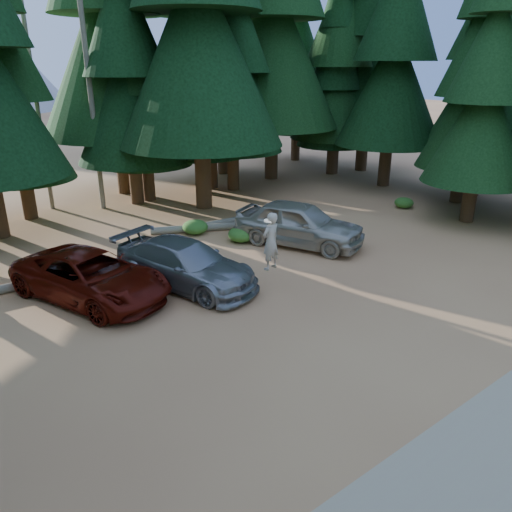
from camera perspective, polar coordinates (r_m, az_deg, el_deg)
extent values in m
plane|color=#AE714A|center=(13.61, 3.03, -8.34)|extent=(160.00, 160.00, 0.00)
cylinder|color=gray|center=(24.95, -18.55, 18.59)|extent=(0.24, 0.24, 12.00)
cylinder|color=gray|center=(25.83, -23.78, 15.75)|extent=(0.20, 0.20, 10.00)
imported|color=#550F07|center=(15.77, -18.33, -2.22)|extent=(4.04, 5.71, 1.45)
imported|color=#92959A|center=(16.00, -8.09, -0.94)|extent=(3.53, 5.41, 1.46)
imported|color=#B9B4A5|center=(19.51, 4.95, 3.72)|extent=(3.97, 5.46, 1.73)
imported|color=beige|center=(15.50, 1.68, 1.69)|extent=(0.74, 0.55, 1.85)
cylinder|color=white|center=(15.33, 1.59, 4.06)|extent=(0.36, 0.36, 0.04)
cylinder|color=gray|center=(21.30, -6.93, 3.16)|extent=(3.50, 1.93, 0.31)
cylinder|color=gray|center=(22.44, -1.11, 4.29)|extent=(5.23, 0.87, 0.33)
ellipsoid|color=#2B671E|center=(18.39, -10.09, 0.69)|extent=(1.30, 1.30, 0.72)
ellipsoid|color=#2B671E|center=(21.03, -6.96, 3.32)|extent=(1.07, 1.07, 0.59)
ellipsoid|color=#2B671E|center=(19.96, -1.64, 2.50)|extent=(1.09, 1.09, 0.60)
ellipsoid|color=#2B671E|center=(22.69, 1.29, 4.85)|extent=(1.13, 1.13, 0.62)
ellipsoid|color=#2B671E|center=(25.79, 16.55, 5.86)|extent=(0.92, 0.92, 0.51)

